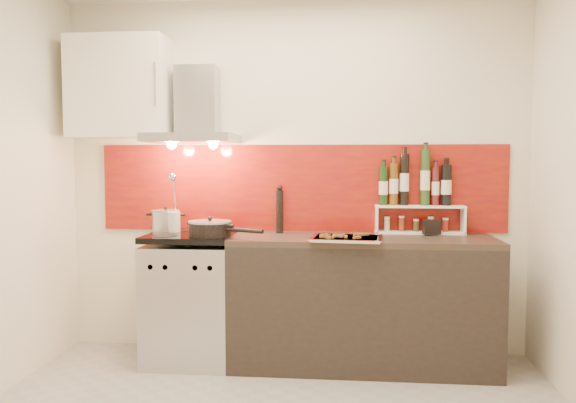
# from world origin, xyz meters

# --- Properties ---
(back_wall) EXTENTS (3.40, 0.02, 2.60)m
(back_wall) POSITION_xyz_m (0.00, 1.40, 1.30)
(back_wall) COLOR silver
(back_wall) RESTS_ON ground
(backsplash) EXTENTS (3.00, 0.02, 0.64)m
(backsplash) POSITION_xyz_m (0.05, 1.39, 1.22)
(backsplash) COLOR maroon
(backsplash) RESTS_ON back_wall
(range_stove) EXTENTS (0.60, 0.60, 0.91)m
(range_stove) POSITION_xyz_m (-0.70, 1.10, 0.44)
(range_stove) COLOR #B7B7BA
(range_stove) RESTS_ON ground
(counter) EXTENTS (1.80, 0.60, 0.90)m
(counter) POSITION_xyz_m (0.50, 1.10, 0.45)
(counter) COLOR black
(counter) RESTS_ON ground
(range_hood) EXTENTS (0.62, 0.50, 0.61)m
(range_hood) POSITION_xyz_m (-0.70, 1.24, 1.74)
(range_hood) COLOR #B7B7BA
(range_hood) RESTS_ON back_wall
(upper_cabinet) EXTENTS (0.70, 0.35, 0.72)m
(upper_cabinet) POSITION_xyz_m (-1.25, 1.22, 1.95)
(upper_cabinet) COLOR white
(upper_cabinet) RESTS_ON back_wall
(stock_pot) EXTENTS (0.21, 0.21, 0.18)m
(stock_pot) POSITION_xyz_m (-0.93, 1.24, 0.99)
(stock_pot) COLOR #B7B7BA
(stock_pot) RESTS_ON range_stove
(saute_pan) EXTENTS (0.54, 0.33, 0.14)m
(saute_pan) POSITION_xyz_m (-0.53, 0.97, 0.96)
(saute_pan) COLOR black
(saute_pan) RESTS_ON range_stove
(utensil_jar) EXTENTS (0.09, 0.14, 0.44)m
(utensil_jar) POSITION_xyz_m (-0.85, 1.16, 1.03)
(utensil_jar) COLOR silver
(utensil_jar) RESTS_ON range_stove
(pepper_mill) EXTENTS (0.05, 0.05, 0.35)m
(pepper_mill) POSITION_xyz_m (-0.09, 1.25, 1.07)
(pepper_mill) COLOR black
(pepper_mill) RESTS_ON counter
(step_shelf) EXTENTS (0.63, 0.17, 0.60)m
(step_shelf) POSITION_xyz_m (0.89, 1.33, 1.16)
(step_shelf) COLOR white
(step_shelf) RESTS_ON counter
(caddy_box) EXTENTS (0.13, 0.08, 0.10)m
(caddy_box) POSITION_xyz_m (0.98, 1.22, 0.96)
(caddy_box) COLOR black
(caddy_box) RESTS_ON counter
(baking_tray) EXTENTS (0.49, 0.40, 0.03)m
(baking_tray) POSITION_xyz_m (0.39, 0.91, 0.92)
(baking_tray) COLOR silver
(baking_tray) RESTS_ON counter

